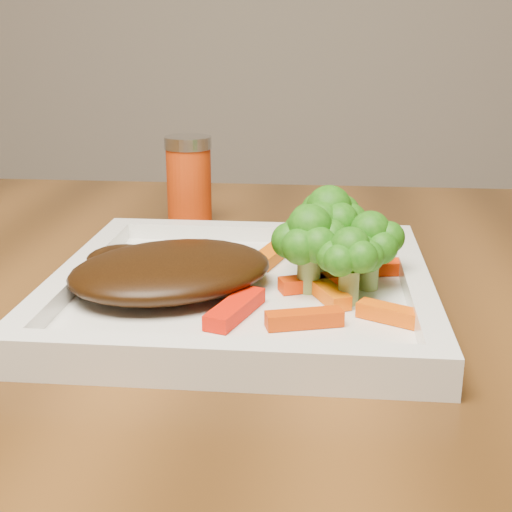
{
  "coord_description": "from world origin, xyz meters",
  "views": [
    {
      "loc": [
        0.05,
        -0.28,
        0.95
      ],
      "look_at": [
        -0.0,
        0.21,
        0.79
      ],
      "focal_mm": 50.0,
      "sensor_mm": 36.0,
      "label": 1
    }
  ],
  "objects": [
    {
      "name": "plate",
      "position": [
        -0.01,
        0.21,
        0.76
      ],
      "size": [
        0.27,
        0.27,
        0.01
      ],
      "primitive_type": "cube",
      "color": "white",
      "rests_on": "dining_table"
    },
    {
      "name": "steak",
      "position": [
        -0.06,
        0.2,
        0.78
      ],
      "size": [
        0.19,
        0.18,
        0.03
      ],
      "primitive_type": "ellipsoid",
      "rotation": [
        0.0,
        0.0,
        0.6
      ],
      "color": "black",
      "rests_on": "plate"
    },
    {
      "name": "broccoli_0",
      "position": [
        0.05,
        0.25,
        0.8
      ],
      "size": [
        0.08,
        0.08,
        0.07
      ],
      "primitive_type": null,
      "rotation": [
        0.0,
        0.0,
        0.33
      ],
      "color": "#1D6E12",
      "rests_on": "plate"
    },
    {
      "name": "broccoli_1",
      "position": [
        0.08,
        0.22,
        0.79
      ],
      "size": [
        0.06,
        0.06,
        0.06
      ],
      "primitive_type": null,
      "rotation": [
        0.0,
        0.0,
        -0.2
      ],
      "color": "#386C12",
      "rests_on": "plate"
    },
    {
      "name": "broccoli_2",
      "position": [
        0.07,
        0.19,
        0.79
      ],
      "size": [
        0.07,
        0.07,
        0.06
      ],
      "primitive_type": null,
      "rotation": [
        0.0,
        0.0,
        -0.39
      ],
      "color": "#206811",
      "rests_on": "plate"
    },
    {
      "name": "broccoli_3",
      "position": [
        0.04,
        0.21,
        0.79
      ],
      "size": [
        0.07,
        0.07,
        0.06
      ],
      "primitive_type": null,
      "rotation": [
        0.0,
        0.0,
        -0.14
      ],
      "color": "#267B14",
      "rests_on": "plate"
    },
    {
      "name": "carrot_0",
      "position": [
        0.04,
        0.14,
        0.77
      ],
      "size": [
        0.05,
        0.03,
        0.01
      ],
      "primitive_type": "cube",
      "rotation": [
        0.0,
        0.0,
        0.29
      ],
      "color": "#CC3803",
      "rests_on": "plate"
    },
    {
      "name": "carrot_1",
      "position": [
        0.1,
        0.16,
        0.77
      ],
      "size": [
        0.05,
        0.04,
        0.01
      ],
      "primitive_type": "cube",
      "rotation": [
        0.0,
        0.0,
        -0.48
      ],
      "color": "#ED5403",
      "rests_on": "plate"
    },
    {
      "name": "carrot_2",
      "position": [
        -0.01,
        0.16,
        0.77
      ],
      "size": [
        0.04,
        0.06,
        0.01
      ],
      "primitive_type": "cube",
      "rotation": [
        0.0,
        0.0,
        1.25
      ],
      "color": "red",
      "rests_on": "plate"
    },
    {
      "name": "carrot_3",
      "position": [
        0.09,
        0.25,
        0.77
      ],
      "size": [
        0.06,
        0.03,
        0.01
      ],
      "primitive_type": "cube",
      "rotation": [
        0.0,
        0.0,
        0.19
      ],
      "color": "#EB3203",
      "rests_on": "plate"
    },
    {
      "name": "carrot_4",
      "position": [
        0.01,
        0.28,
        0.77
      ],
      "size": [
        0.03,
        0.06,
        0.01
      ],
      "primitive_type": "cube",
      "rotation": [
        0.0,
        0.0,
        1.28
      ],
      "color": "#E15A03",
      "rests_on": "plate"
    },
    {
      "name": "carrot_5",
      "position": [
        0.05,
        0.19,
        0.77
      ],
      "size": [
        0.03,
        0.05,
        0.01
      ],
      "primitive_type": "cube",
      "rotation": [
        0.0,
        0.0,
        -1.15
      ],
      "color": "#FF6604",
      "rests_on": "plate"
    },
    {
      "name": "carrot_6",
      "position": [
        0.04,
        0.21,
        0.77
      ],
      "size": [
        0.05,
        0.03,
        0.01
      ],
      "primitive_type": "cube",
      "rotation": [
        0.0,
        0.0,
        0.38
      ],
      "color": "#FF3904",
      "rests_on": "plate"
    },
    {
      "name": "spice_shaker",
      "position": [
        -0.09,
        0.42,
        0.8
      ],
      "size": [
        0.04,
        0.04,
        0.09
      ],
      "primitive_type": "cylinder",
      "rotation": [
        0.0,
        0.0,
        -0.0
      ],
      "color": "#C9390B",
      "rests_on": "dining_table"
    }
  ]
}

